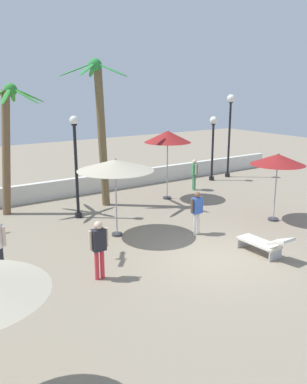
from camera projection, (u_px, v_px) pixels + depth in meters
name	position (u px, v px, depth m)	size (l,w,h in m)	color
ground_plane	(214.00, 259.00, 12.47)	(56.00, 56.00, 0.00)	gray
boundary_wall	(83.00, 185.00, 19.80)	(25.20, 0.30, 0.84)	silver
patio_umbrella_0	(115.00, 165.00, 13.77)	(2.62, 2.62, 2.76)	#333338
patio_umbrella_2	(278.00, 160.00, 15.41)	(2.07, 2.07, 2.67)	#333338
patio_umbrella_3	(168.00, 137.00, 18.34)	(2.12, 2.12, 3.19)	#333338
palm_tree_0	(100.00, 120.00, 17.05)	(2.82, 2.81, 6.19)	brown
palm_tree_1	(8.00, 135.00, 16.14)	(2.71, 2.53, 5.22)	brown
lamp_post_0	(213.00, 138.00, 22.17)	(0.41, 0.41, 3.51)	black
lamp_post_1	(76.00, 160.00, 15.77)	(0.34, 0.34, 4.02)	black
lamp_post_2	(230.00, 122.00, 22.81)	(0.44, 0.44, 4.64)	black
lounge_chair_0	(265.00, 243.00, 12.63)	(0.56, 1.84, 0.81)	#B7B7BC
guest_1	(194.00, 172.00, 20.40)	(0.35, 0.53, 1.56)	#3F8C59
guest_2	(197.00, 209.00, 14.30)	(0.56, 0.26, 1.55)	silver
guest_3	(99.00, 244.00, 10.93)	(0.56, 0.25, 1.65)	#D8333F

